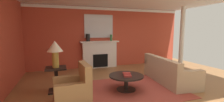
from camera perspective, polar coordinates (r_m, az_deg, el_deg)
ground_plane at (r=5.12m, az=8.48°, el=-12.39°), size 9.32×9.32×0.00m
wall_fireplace at (r=7.62m, az=-1.81°, el=4.98°), size 7.77×0.12×2.82m
crown_moulding at (r=7.61m, az=-1.67°, el=15.01°), size 7.77×0.08×0.12m
area_rug at (r=4.75m, az=5.13°, el=-13.84°), size 3.20×2.34×0.01m
fireplace at (r=7.38m, az=-4.48°, el=-1.49°), size 1.80×0.35×1.25m
mantel_mirror at (r=7.41m, az=-4.82°, el=8.96°), size 1.36×0.04×1.06m
sofa at (r=5.69m, az=19.76°, el=-7.60°), size 1.14×2.19×0.85m
armchair_near_window at (r=3.93m, az=-13.76°, el=-13.99°), size 0.85×0.85×0.95m
coffee_table at (r=4.65m, az=5.18°, el=-10.05°), size 1.00×1.00×0.45m
side_table at (r=4.78m, az=-19.58°, el=-9.13°), size 0.56×0.56×0.70m
table_lamp at (r=4.62m, az=-20.01°, el=0.73°), size 0.44×0.44×0.75m
vase_mantel_right at (r=7.41m, az=-0.31°, el=4.85°), size 0.11×0.11×0.29m
vase_mantel_left at (r=7.14m, az=-8.74°, el=4.82°), size 0.18×0.18×0.33m
book_red_cover at (r=4.45m, az=5.71°, el=-8.97°), size 0.25×0.22×0.05m
book_art_folio at (r=4.58m, az=5.31°, el=-8.00°), size 0.26×0.21×0.03m
column_white at (r=8.00m, az=24.04°, el=4.46°), size 0.20×0.20×2.82m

